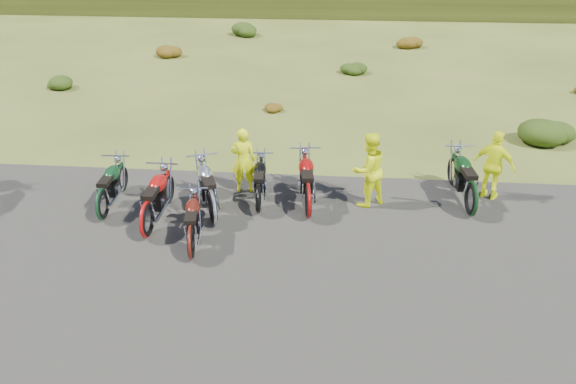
# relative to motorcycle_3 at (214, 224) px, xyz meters

# --- Properties ---
(ground) EXTENTS (300.00, 300.00, 0.00)m
(ground) POSITION_rel_motorcycle_3_xyz_m (0.80, -1.27, 0.00)
(ground) COLOR #3E4918
(ground) RESTS_ON ground
(gravel_pad) EXTENTS (20.00, 12.00, 0.04)m
(gravel_pad) POSITION_rel_motorcycle_3_xyz_m (0.80, -3.27, 0.00)
(gravel_pad) COLOR black
(gravel_pad) RESTS_ON ground
(shrub_1) EXTENTS (1.03, 1.03, 0.61)m
(shrub_1) POSITION_rel_motorcycle_3_xyz_m (-8.30, 10.03, 0.31)
(shrub_1) COLOR #1D380E
(shrub_1) RESTS_ON ground
(shrub_2) EXTENTS (1.30, 1.30, 0.77)m
(shrub_2) POSITION_rel_motorcycle_3_xyz_m (-5.40, 15.33, 0.38)
(shrub_2) COLOR #62320C
(shrub_2) RESTS_ON ground
(shrub_3) EXTENTS (1.56, 1.56, 0.92)m
(shrub_3) POSITION_rel_motorcycle_3_xyz_m (-2.50, 20.63, 0.46)
(shrub_3) COLOR #1D380E
(shrub_3) RESTS_ON ground
(shrub_4) EXTENTS (0.77, 0.77, 0.45)m
(shrub_4) POSITION_rel_motorcycle_3_xyz_m (0.40, 7.93, 0.23)
(shrub_4) COLOR #62320C
(shrub_4) RESTS_ON ground
(shrub_5) EXTENTS (1.03, 1.03, 0.61)m
(shrub_5) POSITION_rel_motorcycle_3_xyz_m (3.30, 13.23, 0.31)
(shrub_5) COLOR #1D380E
(shrub_5) RESTS_ON ground
(shrub_6) EXTENTS (1.30, 1.30, 0.77)m
(shrub_6) POSITION_rel_motorcycle_3_xyz_m (6.20, 18.53, 0.38)
(shrub_6) COLOR #62320C
(shrub_6) RESTS_ON ground
(shrub_7) EXTENTS (1.56, 1.56, 0.92)m
(shrub_7) POSITION_rel_motorcycle_3_xyz_m (9.10, 5.83, 0.46)
(shrub_7) COLOR #1D380E
(shrub_7) RESTS_ON ground
(motorcycle_1) EXTENTS (0.80, 2.29, 1.20)m
(motorcycle_1) POSITION_rel_motorcycle_3_xyz_m (-1.29, -0.67, 0.00)
(motorcycle_1) COLOR #A00C0B
(motorcycle_1) RESTS_ON ground
(motorcycle_2) EXTENTS (0.77, 2.12, 1.10)m
(motorcycle_2) POSITION_rel_motorcycle_3_xyz_m (-2.53, -0.01, 0.00)
(motorcycle_2) COLOR #0E3318
(motorcycle_2) RESTS_ON ground
(motorcycle_3) EXTENTS (1.53, 2.40, 1.19)m
(motorcycle_3) POSITION_rel_motorcycle_3_xyz_m (0.00, 0.00, 0.00)
(motorcycle_3) COLOR silver
(motorcycle_3) RESTS_ON ground
(motorcycle_4) EXTENTS (0.98, 2.09, 1.05)m
(motorcycle_4) POSITION_rel_motorcycle_3_xyz_m (-0.15, -1.41, 0.00)
(motorcycle_4) COLOR #4B140C
(motorcycle_4) RESTS_ON ground
(motorcycle_5) EXTENTS (0.83, 2.06, 1.06)m
(motorcycle_5) POSITION_rel_motorcycle_3_xyz_m (0.94, 0.61, 0.00)
(motorcycle_5) COLOR black
(motorcycle_5) RESTS_ON ground
(motorcycle_6) EXTENTS (1.04, 2.40, 1.22)m
(motorcycle_6) POSITION_rel_motorcycle_3_xyz_m (2.10, 0.48, 0.00)
(motorcycle_6) COLOR maroon
(motorcycle_6) RESTS_ON ground
(motorcycle_7) EXTENTS (0.98, 2.40, 1.23)m
(motorcycle_7) POSITION_rel_motorcycle_3_xyz_m (5.82, 0.91, 0.00)
(motorcycle_7) COLOR black
(motorcycle_7) RESTS_ON ground
(person_middle) EXTENTS (0.64, 0.46, 1.65)m
(person_middle) POSITION_rel_motorcycle_3_xyz_m (0.44, 1.69, 0.83)
(person_middle) COLOR #D5E20B
(person_middle) RESTS_ON ground
(person_right_a) EXTENTS (1.11, 1.06, 1.81)m
(person_right_a) POSITION_rel_motorcycle_3_xyz_m (3.46, 1.23, 0.91)
(person_right_a) COLOR #D5E20B
(person_right_a) RESTS_ON ground
(person_right_b) EXTENTS (1.07, 0.90, 1.72)m
(person_right_b) POSITION_rel_motorcycle_3_xyz_m (6.47, 1.84, 0.86)
(person_right_b) COLOR #D5E20B
(person_right_b) RESTS_ON ground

